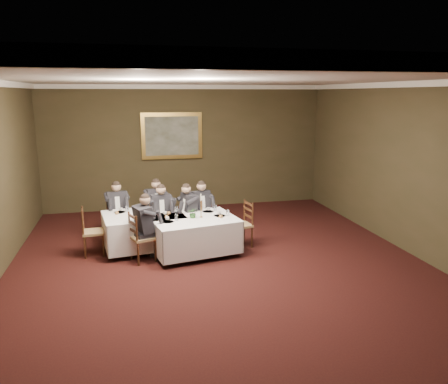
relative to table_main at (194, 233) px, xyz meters
name	(u,v)px	position (x,y,z in m)	size (l,w,h in m)	color
ground	(224,272)	(0.39, -1.10, -0.45)	(10.00, 10.00, 0.00)	black
ceiling	(224,79)	(0.39, -1.10, 3.05)	(8.00, 10.00, 0.10)	silver
back_wall	(186,147)	(0.39, 3.90, 1.30)	(8.00, 0.10, 3.50)	#37311B
front_wall	(384,317)	(0.39, -6.10, 1.30)	(8.00, 0.10, 3.50)	#37311B
right_wall	(421,172)	(4.39, -1.10, 1.30)	(0.10, 10.00, 3.50)	#37311B
crown_molding	(224,82)	(0.39, -1.10, 2.99)	(8.00, 10.00, 0.12)	white
table_main	(194,233)	(0.00, 0.00, 0.00)	(1.92, 1.59, 0.67)	black
table_second	(144,228)	(-1.00, 0.52, 0.00)	(1.80, 1.46, 0.67)	black
chair_main_backleft	(161,231)	(-0.61, 0.78, -0.17)	(0.50, 0.48, 1.00)	olive
diner_main_backleft	(161,221)	(-0.61, 0.77, 0.06)	(0.46, 0.53, 1.35)	black
chair_main_backright	(200,226)	(0.29, 0.94, -0.17)	(0.55, 0.54, 1.00)	olive
diner_main_backright	(200,217)	(0.29, 0.93, 0.06)	(0.53, 0.58, 1.35)	black
chair_main_endleft	(142,247)	(-1.06, -0.20, -0.17)	(0.55, 0.56, 1.00)	olive
diner_main_endleft	(143,236)	(-1.05, -0.20, 0.06)	(0.59, 0.54, 1.35)	black
chair_main_endright	(241,234)	(1.06, 0.20, -0.17)	(0.50, 0.51, 1.00)	olive
chair_sec_backleft	(118,227)	(-1.55, 1.30, -0.17)	(0.50, 0.48, 1.00)	olive
diner_sec_backleft	(117,217)	(-1.55, 1.29, 0.06)	(0.47, 0.54, 1.35)	black
chair_sec_backright	(156,223)	(-0.68, 1.42, -0.17)	(0.53, 0.52, 1.00)	olive
diner_sec_backright	(156,214)	(-0.67, 1.41, 0.06)	(0.51, 0.56, 1.35)	black
chair_sec_endright	(191,231)	(0.03, 0.66, -0.17)	(0.54, 0.55, 1.00)	olive
diner_sec_endright	(190,221)	(0.02, 0.66, 0.06)	(0.58, 0.53, 1.35)	black
chair_sec_endleft	(93,241)	(-2.03, 0.39, -0.17)	(0.45, 0.47, 1.00)	olive
centerpiece	(193,212)	(-0.01, 0.02, 0.43)	(0.21, 0.18, 0.23)	#2D5926
candlestick	(201,208)	(0.16, 0.03, 0.50)	(0.07, 0.07, 0.51)	#B47E37
place_setting_table_main	(170,214)	(-0.46, 0.29, 0.35)	(0.33, 0.31, 0.14)	white
place_setting_table_second	(122,210)	(-1.43, 0.83, 0.35)	(0.33, 0.31, 0.14)	white
painting	(172,136)	(0.00, 3.84, 1.64)	(1.71, 0.09, 1.30)	gold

